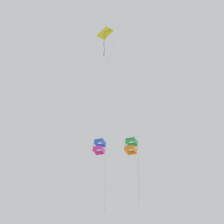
# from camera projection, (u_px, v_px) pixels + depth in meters

# --- Properties ---
(kite_diamond_near_left) EXTENTS (2.53, 1.69, 6.77)m
(kite_diamond_near_left) POSITION_uv_depth(u_px,v_px,m) (105.00, 33.00, 41.98)
(kite_diamond_near_left) COLOR yellow
(kite_box_low_drifter) EXTENTS (2.46, 2.18, 10.23)m
(kite_box_low_drifter) POSITION_uv_depth(u_px,v_px,m) (99.00, 147.00, 49.25)
(kite_box_low_drifter) COLOR blue
(kite_box_far_centre) EXTENTS (2.55, 2.24, 9.20)m
(kite_box_far_centre) POSITION_uv_depth(u_px,v_px,m) (131.00, 146.00, 47.37)
(kite_box_far_centre) COLOR green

